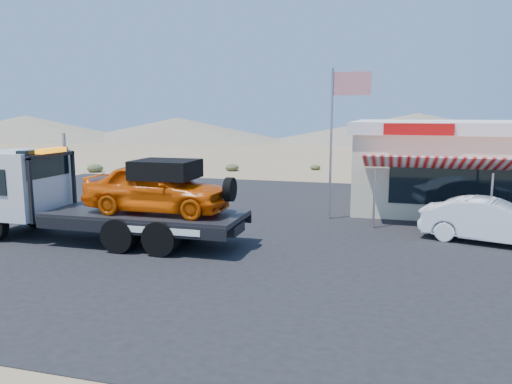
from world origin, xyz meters
TOP-DOWN VIEW (x-y plane):
  - ground at (0.00, 0.00)m, footprint 120.00×120.00m
  - asphalt_lot at (2.00, 3.00)m, footprint 32.00×24.00m
  - tow_truck at (-2.32, -1.05)m, footprint 9.26×2.75m
  - white_sedan at (10.36, 2.15)m, footprint 4.69×2.72m
  - jerky_store at (10.50, 8.97)m, footprint 10.40×9.97m
  - flagpole at (4.93, 4.50)m, footprint 1.55×0.10m
  - desert_scrub at (-14.16, 8.03)m, footprint 26.31×29.91m
  - distant_hills at (-9.77, 55.14)m, footprint 126.00×48.00m

SIDE VIEW (x-z plane):
  - ground at x=0.00m, z-range 0.00..0.00m
  - asphalt_lot at x=2.00m, z-range 0.00..0.02m
  - desert_scrub at x=-14.16m, z-range -0.03..0.59m
  - white_sedan at x=10.36m, z-range 0.02..1.48m
  - tow_truck at x=-2.32m, z-range 0.12..3.21m
  - distant_hills at x=-9.77m, z-range -0.21..3.99m
  - jerky_store at x=10.50m, z-range 0.04..3.94m
  - flagpole at x=4.93m, z-range 0.76..6.76m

